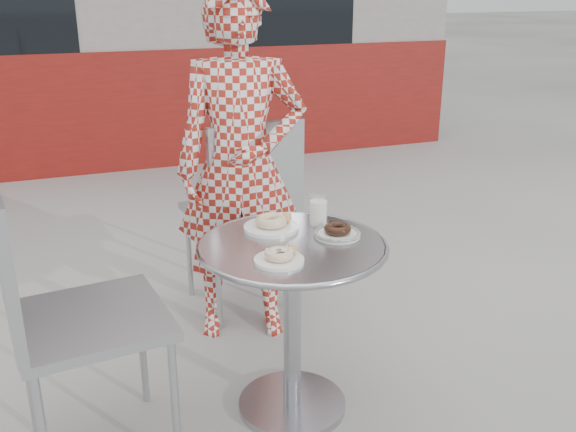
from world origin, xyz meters
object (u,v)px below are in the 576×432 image
object	(u,v)px
plate_near	(280,257)
plate_checker	(337,232)
milk_cup	(318,211)
bistro_table	(292,286)
chair_left	(92,374)
chair_far	(241,250)
seated_person	(241,168)
plate_far	(272,224)

from	to	relation	value
plate_near	plate_checker	xyz separation A→B (m)	(0.27, 0.14, -0.00)
plate_checker	milk_cup	size ratio (longest dim) A/B	1.53
bistro_table	plate_checker	distance (m)	0.25
chair_left	milk_cup	bearing A→B (deg)	-87.82
chair_far	plate_checker	bearing A→B (deg)	89.98
seated_person	milk_cup	xyz separation A→B (m)	(0.14, -0.50, -0.05)
plate_far	milk_cup	world-z (taller)	milk_cup
milk_cup	bistro_table	bearing A→B (deg)	-137.48
chair_far	plate_checker	xyz separation A→B (m)	(0.11, -0.86, 0.39)
bistro_table	plate_checker	size ratio (longest dim) A/B	4.01
seated_person	plate_far	size ratio (longest dim) A/B	7.70
seated_person	plate_checker	bearing A→B (deg)	-61.31
seated_person	plate_far	world-z (taller)	seated_person
plate_checker	milk_cup	xyz separation A→B (m)	(-0.02, 0.13, 0.04)
plate_near	seated_person	bearing A→B (deg)	82.09
bistro_table	seated_person	world-z (taller)	seated_person
plate_far	plate_near	xyz separation A→B (m)	(-0.07, -0.28, -0.00)
bistro_table	milk_cup	size ratio (longest dim) A/B	6.12
bistro_table	plate_far	bearing A→B (deg)	96.88
seated_person	chair_left	bearing A→B (deg)	-124.09
chair_left	milk_cup	size ratio (longest dim) A/B	8.95
plate_near	plate_checker	bearing A→B (deg)	27.25
chair_left	plate_near	distance (m)	0.73
bistro_table	plate_far	world-z (taller)	plate_far
chair_left	plate_checker	xyz separation A→B (m)	(0.88, -0.00, 0.38)
milk_cup	plate_far	bearing A→B (deg)	175.63
seated_person	plate_near	bearing A→B (deg)	-83.45
plate_far	seated_person	bearing A→B (deg)	86.09
plate_far	chair_far	bearing A→B (deg)	82.92
plate_far	plate_near	bearing A→B (deg)	-104.60
plate_far	plate_checker	world-z (taller)	plate_far
plate_near	plate_checker	size ratio (longest dim) A/B	0.97
chair_far	plate_near	xyz separation A→B (m)	(-0.16, -1.00, 0.39)
chair_left	plate_checker	distance (m)	0.96
seated_person	plate_near	world-z (taller)	seated_person
bistro_table	plate_far	distance (m)	0.24
chair_far	chair_left	world-z (taller)	chair_left
chair_far	seated_person	distance (m)	0.53
seated_person	plate_near	distance (m)	0.79
plate_far	milk_cup	xyz separation A→B (m)	(0.18, -0.01, 0.03)
chair_far	chair_left	xyz separation A→B (m)	(-0.77, -0.86, 0.01)
plate_far	plate_near	world-z (taller)	plate_far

